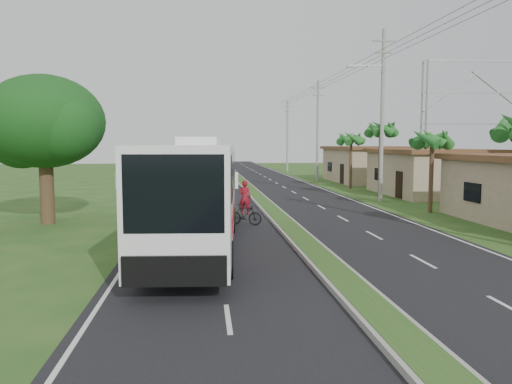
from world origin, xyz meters
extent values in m
plane|color=#214B1B|center=(0.00, 0.00, 0.00)|extent=(180.00, 180.00, 0.00)
cube|color=black|center=(0.00, 20.00, 0.01)|extent=(14.00, 160.00, 0.02)
cube|color=gray|center=(0.00, 20.00, 0.10)|extent=(1.20, 160.00, 0.17)
cube|color=#214B1B|center=(0.00, 20.00, 0.18)|extent=(0.95, 160.00, 0.02)
cube|color=silver|center=(-6.70, 20.00, 0.00)|extent=(0.12, 160.00, 0.01)
cube|color=silver|center=(6.70, 20.00, 0.00)|extent=(0.12, 160.00, 0.01)
cube|color=tan|center=(14.00, 22.00, 1.68)|extent=(7.00, 10.00, 3.35)
cube|color=brown|center=(14.00, 22.00, 3.51)|extent=(7.60, 10.60, 0.32)
cube|color=tan|center=(14.00, 36.00, 1.75)|extent=(8.00, 11.00, 3.50)
cube|color=brown|center=(14.00, 36.00, 3.66)|extent=(8.60, 11.60, 0.32)
cylinder|color=#473321|center=(9.40, 12.00, 2.30)|extent=(0.26, 0.26, 4.60)
cylinder|color=#473321|center=(8.80, 19.00, 2.70)|extent=(0.26, 0.26, 5.40)
cylinder|color=#473321|center=(9.30, 28.00, 2.40)|extent=(0.26, 0.26, 4.80)
cylinder|color=#473321|center=(-12.00, 10.00, 2.00)|extent=(0.70, 0.70, 4.00)
ellipsoid|color=#174613|center=(-12.00, 10.00, 5.20)|extent=(6.00, 6.00, 4.68)
sphere|color=#174613|center=(-13.40, 10.80, 4.70)|extent=(3.80, 3.80, 3.80)
sphere|color=#174613|center=(-10.80, 9.00, 4.90)|extent=(3.40, 3.40, 3.40)
cylinder|color=gray|center=(8.50, 18.00, 6.00)|extent=(0.28, 0.28, 12.00)
cube|color=gray|center=(8.50, 18.00, 11.20)|extent=(1.60, 0.12, 0.12)
cube|color=gray|center=(8.50, 18.00, 10.40)|extent=(1.20, 0.10, 0.10)
cube|color=gray|center=(7.30, 18.00, 9.50)|extent=(2.40, 0.10, 0.10)
cylinder|color=gray|center=(8.50, 38.00, 5.50)|extent=(0.28, 0.28, 11.00)
cube|color=gray|center=(8.50, 38.00, 10.20)|extent=(1.60, 0.12, 0.12)
cube|color=gray|center=(8.50, 38.00, 9.40)|extent=(1.20, 0.10, 0.10)
cylinder|color=gray|center=(8.50, 58.00, 5.25)|extent=(0.28, 0.28, 10.50)
cube|color=gray|center=(8.50, 58.00, 9.70)|extent=(1.60, 0.12, 0.12)
cube|color=gray|center=(8.50, 58.00, 8.90)|extent=(1.20, 0.10, 0.10)
cylinder|color=gray|center=(17.00, 29.50, 6.00)|extent=(0.18, 0.18, 12.00)
cylinder|color=gray|center=(17.00, 30.50, 6.00)|extent=(0.18, 0.18, 12.00)
cube|color=gray|center=(22.00, 30.00, 6.00)|extent=(10.00, 0.14, 0.14)
cube|color=gray|center=(22.00, 30.00, 9.00)|extent=(10.00, 0.14, 0.14)
cube|color=gray|center=(22.00, 30.00, 12.00)|extent=(10.00, 0.14, 0.14)
cube|color=white|center=(-4.32, 2.87, 2.27)|extent=(3.73, 13.62, 3.53)
cube|color=black|center=(-4.27, 3.54, 3.05)|extent=(3.59, 10.93, 1.41)
cube|color=black|center=(-4.78, -3.79, 2.84)|extent=(2.53, 0.31, 1.98)
cube|color=#AE0E24|center=(-4.41, 1.52, 1.56)|extent=(3.25, 6.01, 0.62)
cube|color=#FF9D15|center=(-4.29, 3.20, 1.28)|extent=(3.08, 3.55, 0.28)
cube|color=white|center=(-4.22, 4.21, 4.19)|extent=(1.75, 2.79, 0.31)
cylinder|color=black|center=(-5.87, -1.30, 0.58)|extent=(0.44, 1.19, 1.17)
cylinder|color=black|center=(-3.35, -1.47, 0.58)|extent=(0.44, 1.19, 1.17)
cylinder|color=black|center=(-5.33, 6.53, 0.58)|extent=(0.44, 1.19, 1.17)
cylinder|color=black|center=(-2.80, 6.36, 0.58)|extent=(0.44, 1.19, 1.17)
cube|color=white|center=(-3.68, 50.98, 1.83)|extent=(2.96, 12.09, 3.34)
cube|color=black|center=(-3.66, 51.50, 2.83)|extent=(2.92, 8.95, 1.14)
cube|color=orange|center=(-3.71, 49.94, 1.19)|extent=(2.83, 5.82, 0.37)
cylinder|color=black|center=(-4.97, 46.06, 0.50)|extent=(0.34, 1.01, 1.00)
cylinder|color=black|center=(-2.67, 45.99, 0.50)|extent=(0.34, 1.01, 1.00)
cylinder|color=black|center=(-4.69, 55.45, 0.50)|extent=(0.34, 1.01, 1.00)
cylinder|color=black|center=(-2.40, 55.39, 0.50)|extent=(0.34, 1.01, 1.00)
imported|color=black|center=(-2.00, 8.42, 0.52)|extent=(1.80, 1.05, 1.04)
imported|color=maroon|center=(-2.00, 8.42, 1.41)|extent=(0.73, 0.60, 1.72)
camera|label=1|loc=(-4.03, -16.28, 4.08)|focal=35.00mm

